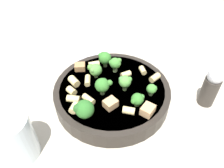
{
  "coord_description": "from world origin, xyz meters",
  "views": [
    {
      "loc": [
        0.1,
        -0.35,
        0.39
      ],
      "look_at": [
        0.0,
        0.0,
        0.05
      ],
      "focal_mm": 35.0,
      "sensor_mm": 36.0,
      "label": 1
    }
  ],
  "objects_px": {
    "rigatoni_5": "(94,64)",
    "pepper_shaker": "(211,87)",
    "rigatoni_3": "(129,111)",
    "rigatoni_9": "(126,74)",
    "broccoli_floret_2": "(105,58)",
    "rigatoni_4": "(74,108)",
    "broccoli_floret_5": "(103,85)",
    "spoon": "(94,56)",
    "broccoli_floret_4": "(152,90)",
    "rigatoni_2": "(73,99)",
    "chicken_chunk_1": "(148,110)",
    "rigatoni_10": "(74,81)",
    "drinking_glass": "(15,140)",
    "rigatoni_8": "(155,78)",
    "broccoli_floret_3": "(84,109)",
    "rigatoni_7": "(89,99)",
    "chicken_chunk_2": "(80,67)",
    "broccoli_floret_6": "(137,99)",
    "rigatoni_6": "(71,91)",
    "pasta_bowl": "(112,92)",
    "broccoli_floret_7": "(115,63)",
    "rigatoni_0": "(143,70)",
    "broccoli_floret_0": "(125,81)",
    "rigatoni_1": "(87,81)",
    "broccoli_floret_1": "(95,70)"
  },
  "relations": [
    {
      "from": "rigatoni_3",
      "to": "rigatoni_9",
      "type": "xyz_separation_m",
      "value": [
        -0.03,
        0.11,
        -0.0
      ]
    },
    {
      "from": "pepper_shaker",
      "to": "spoon",
      "type": "bearing_deg",
      "value": 161.98
    },
    {
      "from": "rigatoni_0",
      "to": "spoon",
      "type": "distance_m",
      "value": 0.18
    },
    {
      "from": "broccoli_floret_4",
      "to": "rigatoni_0",
      "type": "bearing_deg",
      "value": 113.44
    },
    {
      "from": "rigatoni_6",
      "to": "pepper_shaker",
      "type": "height_order",
      "value": "pepper_shaker"
    },
    {
      "from": "broccoli_floret_5",
      "to": "spoon",
      "type": "xyz_separation_m",
      "value": [
        -0.08,
        0.18,
        -0.06
      ]
    },
    {
      "from": "broccoli_floret_2",
      "to": "rigatoni_8",
      "type": "relative_size",
      "value": 1.58
    },
    {
      "from": "rigatoni_5",
      "to": "broccoli_floret_7",
      "type": "bearing_deg",
      "value": -1.46
    },
    {
      "from": "broccoli_floret_0",
      "to": "rigatoni_3",
      "type": "bearing_deg",
      "value": -70.26
    },
    {
      "from": "broccoli_floret_3",
      "to": "chicken_chunk_1",
      "type": "relative_size",
      "value": 1.49
    },
    {
      "from": "rigatoni_7",
      "to": "broccoli_floret_3",
      "type": "bearing_deg",
      "value": -81.99
    },
    {
      "from": "rigatoni_9",
      "to": "spoon",
      "type": "distance_m",
      "value": 0.17
    },
    {
      "from": "rigatoni_2",
      "to": "drinking_glass",
      "type": "distance_m",
      "value": 0.14
    },
    {
      "from": "rigatoni_1",
      "to": "broccoli_floret_2",
      "type": "bearing_deg",
      "value": 73.94
    },
    {
      "from": "rigatoni_2",
      "to": "pasta_bowl",
      "type": "bearing_deg",
      "value": 43.61
    },
    {
      "from": "rigatoni_2",
      "to": "broccoli_floret_4",
      "type": "bearing_deg",
      "value": 21.49
    },
    {
      "from": "broccoli_floret_2",
      "to": "chicken_chunk_2",
      "type": "xyz_separation_m",
      "value": [
        -0.06,
        -0.03,
        -0.02
      ]
    },
    {
      "from": "broccoli_floret_5",
      "to": "rigatoni_2",
      "type": "xyz_separation_m",
      "value": [
        -0.05,
        -0.04,
        -0.02
      ]
    },
    {
      "from": "rigatoni_5",
      "to": "chicken_chunk_2",
      "type": "bearing_deg",
      "value": -149.8
    },
    {
      "from": "rigatoni_2",
      "to": "rigatoni_3",
      "type": "height_order",
      "value": "same"
    },
    {
      "from": "rigatoni_9",
      "to": "pepper_shaker",
      "type": "height_order",
      "value": "pepper_shaker"
    },
    {
      "from": "broccoli_floret_6",
      "to": "rigatoni_2",
      "type": "height_order",
      "value": "broccoli_floret_6"
    },
    {
      "from": "broccoli_floret_0",
      "to": "pepper_shaker",
      "type": "height_order",
      "value": "pepper_shaker"
    },
    {
      "from": "broccoli_floret_2",
      "to": "rigatoni_4",
      "type": "xyz_separation_m",
      "value": [
        -0.02,
        -0.16,
        -0.02
      ]
    },
    {
      "from": "rigatoni_10",
      "to": "drinking_glass",
      "type": "xyz_separation_m",
      "value": [
        -0.05,
        -0.17,
        -0.01
      ]
    },
    {
      "from": "broccoli_floret_5",
      "to": "spoon",
      "type": "distance_m",
      "value": 0.21
    },
    {
      "from": "rigatoni_2",
      "to": "chicken_chunk_1",
      "type": "bearing_deg",
      "value": 3.77
    },
    {
      "from": "broccoli_floret_6",
      "to": "rigatoni_5",
      "type": "distance_m",
      "value": 0.16
    },
    {
      "from": "broccoli_floret_4",
      "to": "chicken_chunk_2",
      "type": "relative_size",
      "value": 1.13
    },
    {
      "from": "rigatoni_7",
      "to": "chicken_chunk_1",
      "type": "distance_m",
      "value": 0.13
    },
    {
      "from": "broccoli_floret_4",
      "to": "rigatoni_4",
      "type": "height_order",
      "value": "broccoli_floret_4"
    },
    {
      "from": "rigatoni_0",
      "to": "pepper_shaker",
      "type": "distance_m",
      "value": 0.16
    },
    {
      "from": "broccoli_floret_0",
      "to": "pepper_shaker",
      "type": "distance_m",
      "value": 0.2
    },
    {
      "from": "broccoli_floret_4",
      "to": "rigatoni_9",
      "type": "bearing_deg",
      "value": 145.59
    },
    {
      "from": "broccoli_floret_6",
      "to": "broccoli_floret_7",
      "type": "distance_m",
      "value": 0.12
    },
    {
      "from": "broccoli_floret_7",
      "to": "pepper_shaker",
      "type": "xyz_separation_m",
      "value": [
        0.23,
        -0.01,
        -0.01
      ]
    },
    {
      "from": "broccoli_floret_3",
      "to": "rigatoni_10",
      "type": "relative_size",
      "value": 1.55
    },
    {
      "from": "rigatoni_6",
      "to": "chicken_chunk_1",
      "type": "height_order",
      "value": "chicken_chunk_1"
    },
    {
      "from": "broccoli_floret_6",
      "to": "rigatoni_1",
      "type": "bearing_deg",
      "value": 163.08
    },
    {
      "from": "rigatoni_3",
      "to": "pepper_shaker",
      "type": "xyz_separation_m",
      "value": [
        0.16,
        0.12,
        0.0
      ]
    },
    {
      "from": "rigatoni_5",
      "to": "pepper_shaker",
      "type": "distance_m",
      "value": 0.28
    },
    {
      "from": "broccoli_floret_1",
      "to": "spoon",
      "type": "relative_size",
      "value": 0.25
    },
    {
      "from": "broccoli_floret_3",
      "to": "rigatoni_7",
      "type": "relative_size",
      "value": 1.43
    },
    {
      "from": "broccoli_floret_1",
      "to": "broccoli_floret_5",
      "type": "xyz_separation_m",
      "value": [
        0.03,
        -0.05,
        0.0
      ]
    },
    {
      "from": "rigatoni_8",
      "to": "chicken_chunk_2",
      "type": "distance_m",
      "value": 0.19
    },
    {
      "from": "pasta_bowl",
      "to": "rigatoni_2",
      "type": "distance_m",
      "value": 0.1
    },
    {
      "from": "broccoli_floret_0",
      "to": "rigatoni_4",
      "type": "distance_m",
      "value": 0.13
    },
    {
      "from": "broccoli_floret_7",
      "to": "rigatoni_9",
      "type": "xyz_separation_m",
      "value": [
        0.03,
        -0.01,
        -0.02
      ]
    },
    {
      "from": "broccoli_floret_4",
      "to": "rigatoni_10",
      "type": "distance_m",
      "value": 0.18
    },
    {
      "from": "broccoli_floret_7",
      "to": "rigatoni_0",
      "type": "bearing_deg",
      "value": 10.88
    }
  ]
}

